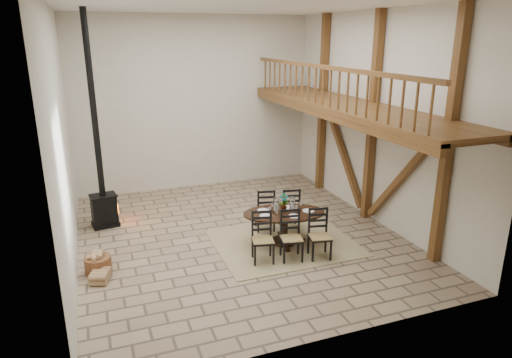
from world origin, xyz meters
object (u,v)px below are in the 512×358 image
object	(u,v)px
log_basket	(98,264)
log_stack	(100,276)
dining_table	(285,228)
wood_stove	(101,181)

from	to	relation	value
log_basket	log_stack	world-z (taller)	log_basket
dining_table	log_stack	xyz separation A→B (m)	(-3.86, -0.21, -0.30)
wood_stove	log_stack	xyz separation A→B (m)	(-0.23, -2.72, -1.03)
dining_table	log_stack	world-z (taller)	dining_table
wood_stove	log_basket	world-z (taller)	wood_stove
dining_table	wood_stove	xyz separation A→B (m)	(-3.63, 2.51, 0.73)
log_basket	dining_table	bearing A→B (deg)	-2.37
wood_stove	log_stack	size ratio (longest dim) A/B	9.80
wood_stove	dining_table	bearing A→B (deg)	-42.89
dining_table	wood_stove	world-z (taller)	wood_stove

